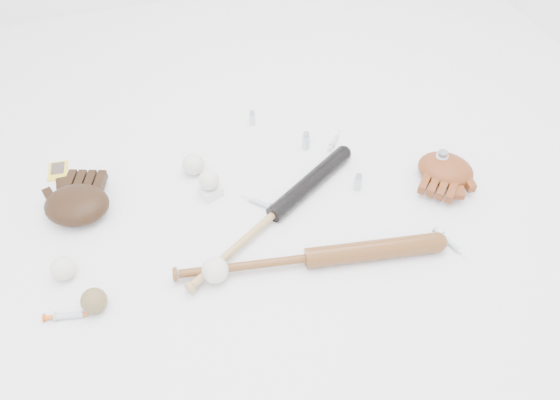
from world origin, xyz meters
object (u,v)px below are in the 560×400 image
object	(u,v)px
bat_wood	(309,258)
glove_dark	(77,205)
pedestal	(211,191)
bat_dark	(274,214)

from	to	relation	value
bat_wood	glove_dark	size ratio (longest dim) A/B	3.44
pedestal	bat_wood	bearing A→B (deg)	-60.21
bat_dark	glove_dark	xyz separation A→B (m)	(-0.60, 0.23, 0.02)
bat_dark	pedestal	bearing A→B (deg)	103.48
bat_dark	pedestal	xyz separation A→B (m)	(-0.17, 0.17, -0.01)
bat_wood	bat_dark	bearing A→B (deg)	112.22
bat_dark	glove_dark	bearing A→B (deg)	128.55
bat_dark	pedestal	size ratio (longest dim) A/B	12.31
bat_dark	pedestal	distance (m)	0.24
bat_wood	pedestal	size ratio (longest dim) A/B	13.27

